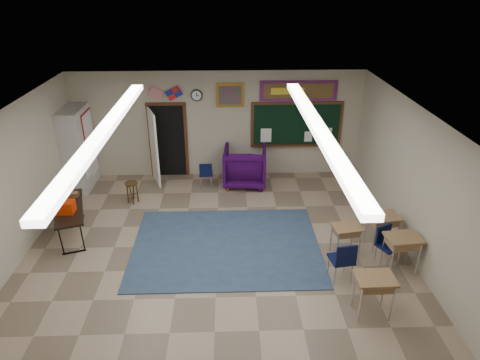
{
  "coord_description": "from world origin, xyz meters",
  "views": [
    {
      "loc": [
        0.25,
        -6.89,
        5.31
      ],
      "look_at": [
        0.52,
        1.5,
        1.24
      ],
      "focal_mm": 32.0,
      "sensor_mm": 36.0,
      "label": 1
    }
  ],
  "objects_px": {
    "folding_table": "(71,220)",
    "wooden_stool": "(132,192)",
    "student_desk_front_left": "(346,239)",
    "wingback_armchair": "(245,166)",
    "student_desk_front_right": "(382,229)"
  },
  "relations": [
    {
      "from": "folding_table",
      "to": "wooden_stool",
      "type": "xyz_separation_m",
      "value": [
        1.05,
        1.47,
        -0.09
      ]
    },
    {
      "from": "wooden_stool",
      "to": "student_desk_front_left",
      "type": "bearing_deg",
      "value": -26.59
    },
    {
      "from": "folding_table",
      "to": "wingback_armchair",
      "type": "bearing_deg",
      "value": 14.01
    },
    {
      "from": "folding_table",
      "to": "wooden_stool",
      "type": "bearing_deg",
      "value": 36.5
    },
    {
      "from": "student_desk_front_left",
      "to": "wooden_stool",
      "type": "height_order",
      "value": "student_desk_front_left"
    },
    {
      "from": "student_desk_front_right",
      "to": "folding_table",
      "type": "xyz_separation_m",
      "value": [
        -6.74,
        0.67,
        -0.04
      ]
    },
    {
      "from": "wingback_armchair",
      "to": "wooden_stool",
      "type": "height_order",
      "value": "wingback_armchair"
    },
    {
      "from": "student_desk_front_right",
      "to": "folding_table",
      "type": "relative_size",
      "value": 0.42
    },
    {
      "from": "wingback_armchair",
      "to": "student_desk_front_right",
      "type": "bearing_deg",
      "value": 136.2
    },
    {
      "from": "student_desk_front_left",
      "to": "folding_table",
      "type": "bearing_deg",
      "value": 161.0
    },
    {
      "from": "student_desk_front_left",
      "to": "folding_table",
      "type": "relative_size",
      "value": 0.38
    },
    {
      "from": "wingback_armchair",
      "to": "folding_table",
      "type": "relative_size",
      "value": 0.65
    },
    {
      "from": "folding_table",
      "to": "wooden_stool",
      "type": "distance_m",
      "value": 1.81
    },
    {
      "from": "wooden_stool",
      "to": "folding_table",
      "type": "bearing_deg",
      "value": -125.74
    },
    {
      "from": "student_desk_front_left",
      "to": "wingback_armchair",
      "type": "bearing_deg",
      "value": 109.6
    }
  ]
}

